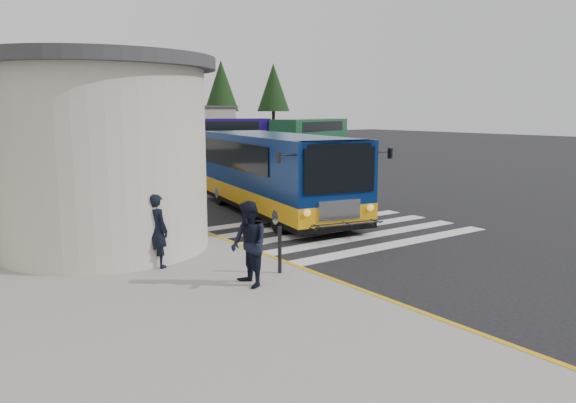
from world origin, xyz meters
TOP-DOWN VIEW (x-y plane):
  - ground at (0.00, 0.00)m, footprint 140.00×140.00m
  - curb_strip at (-4.05, 4.00)m, footprint 0.12×34.00m
  - crosswalk at (-0.50, -0.80)m, footprint 8.00×5.35m
  - depot_building at (6.00, 42.00)m, footprint 26.40×8.40m
  - tree_line at (6.29, 50.00)m, footprint 58.40×4.40m
  - transit_bus at (-0.27, 2.61)m, footprint 4.81×10.28m
  - pedestrian_a at (-6.64, -2.02)m, footprint 0.58×0.71m
  - pedestrian_b at (-5.72, -4.43)m, footprint 0.72×0.89m
  - bollard at (-4.68, -4.02)m, footprint 0.08×0.08m
  - far_bus_a at (11.40, 29.38)m, footprint 10.45×5.25m
  - far_bus_b at (20.60, 27.22)m, footprint 10.08×6.26m

SIDE VIEW (x-z plane):
  - ground at x=0.00m, z-range 0.00..0.00m
  - crosswalk at x=-0.50m, z-range 0.00..0.01m
  - curb_strip at x=-4.05m, z-range 0.00..0.16m
  - bollard at x=-4.68m, z-range 0.15..1.18m
  - pedestrian_a at x=-6.64m, z-range 0.15..1.83m
  - pedestrian_b at x=-5.72m, z-range 0.15..1.88m
  - transit_bus at x=-0.27m, z-range -0.06..2.76m
  - far_bus_b at x=20.60m, z-range 0.38..2.90m
  - far_bus_a at x=11.40m, z-range 0.39..2.99m
  - depot_building at x=6.00m, z-range 0.01..4.21m
  - tree_line at x=6.29m, z-range 1.77..11.77m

